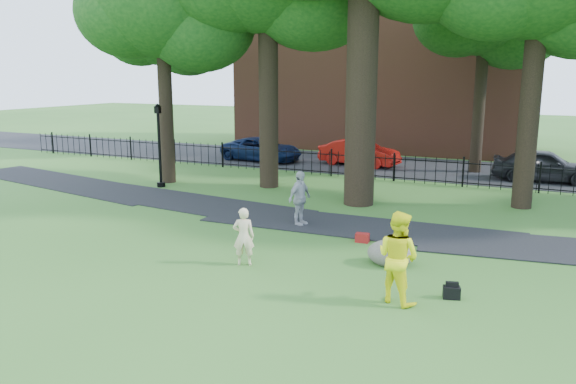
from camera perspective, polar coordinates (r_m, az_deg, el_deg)
The scene contains 15 objects.
ground at distance 14.75m, azimuth -1.44°, elevation -6.84°, with size 120.00×120.00×0.00m, color #2F5D20.
footpath at distance 17.85m, azimuth 7.10°, elevation -3.58°, with size 36.00×2.60×0.03m, color black.
street at distance 29.54m, azimuth 12.64°, elevation 2.41°, with size 80.00×7.00×0.02m, color black.
iron_fence at distance 25.60m, azimuth 10.71°, elevation 2.42°, with size 44.00×0.04×1.20m.
brick_building at distance 37.91m, azimuth 9.78°, elevation 13.68°, with size 18.00×8.00×12.00m, color brown.
woman at distance 14.17m, azimuth -4.53°, elevation -4.52°, with size 0.54×0.36×1.48m, color beige.
man at distance 12.04m, azimuth 11.11°, elevation -6.51°, with size 0.96×0.75×1.98m, color #FFF915.
pedestrian at distance 17.74m, azimuth 1.19°, elevation -0.66°, with size 1.03×0.43×1.76m, color #A3A4A8.
boulder at distance 14.49m, azimuth 10.34°, elevation -5.96°, with size 1.17×0.88×0.68m, color #635E53.
lamppost at distance 24.33m, azimuth -12.94°, elevation 4.53°, with size 0.35×0.35×3.54m.
backpack at distance 12.76m, azimuth 16.28°, elevation -9.77°, with size 0.36×0.22×0.27m, color black.
red_bag at distance 16.29m, azimuth 7.56°, elevation -4.63°, with size 0.38×0.24×0.26m, color maroon.
red_sedan at distance 29.68m, azimuth 7.25°, elevation 4.00°, with size 1.47×4.20×1.38m, color #AA130D.
navy_van at distance 31.15m, azimuth -2.70°, elevation 4.36°, with size 2.12×4.60×1.28m, color #0C1A3D.
grey_car at distance 27.52m, azimuth 24.52°, elevation 2.48°, with size 1.74×4.31×1.47m, color black.
Camera 1 is at (6.29, -12.47, 4.76)m, focal length 35.00 mm.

